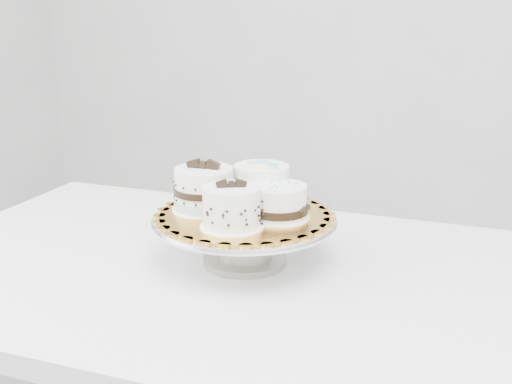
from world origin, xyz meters
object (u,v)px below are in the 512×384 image
at_px(cake_banded, 204,191).
at_px(cake_ribbon, 279,202).
at_px(cake_swirl, 232,208).
at_px(cake_dots, 261,185).
at_px(cake_stand, 245,231).
at_px(cake_board, 245,215).
at_px(table, 210,306).

relative_size(cake_banded, cake_ribbon, 1.00).
height_order(cake_swirl, cake_dots, cake_swirl).
relative_size(cake_swirl, cake_dots, 0.97).
distance_m(cake_banded, cake_dots, 0.11).
distance_m(cake_stand, cake_swirl, 0.10).
relative_size(cake_board, cake_dots, 2.25).
xyz_separation_m(cake_board, cake_ribbon, (0.06, 0.01, 0.03)).
xyz_separation_m(table, cake_dots, (0.06, 0.10, 0.22)).
bearing_deg(cake_swirl, cake_banded, 113.02).
bearing_deg(cake_swirl, cake_stand, 67.46).
xyz_separation_m(cake_stand, cake_board, (0.00, 0.00, 0.03)).
bearing_deg(table, cake_banded, 124.29).
bearing_deg(cake_board, cake_swirl, -82.48).
relative_size(cake_stand, cake_dots, 2.45).
xyz_separation_m(table, cake_swirl, (0.07, -0.04, 0.21)).
distance_m(table, cake_stand, 0.16).
height_order(table, cake_stand, cake_stand).
bearing_deg(cake_board, cake_banded, -176.44).
distance_m(table, cake_swirl, 0.23).
relative_size(table, cake_stand, 3.55).
bearing_deg(cake_banded, cake_board, -2.45).
height_order(table, cake_ribbon, cake_ribbon).
distance_m(table, cake_board, 0.19).
xyz_separation_m(cake_swirl, cake_banded, (-0.09, 0.07, 0.00)).
bearing_deg(cake_board, cake_dots, 86.01).
xyz_separation_m(cake_board, cake_banded, (-0.08, -0.00, 0.04)).
bearing_deg(cake_board, table, -152.33).
relative_size(table, cake_dots, 8.72).
bearing_deg(cake_ribbon, cake_banded, -177.73).
xyz_separation_m(table, cake_ribbon, (0.12, 0.04, 0.21)).
bearing_deg(cake_dots, cake_board, -117.35).
bearing_deg(cake_banded, cake_dots, 33.88).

